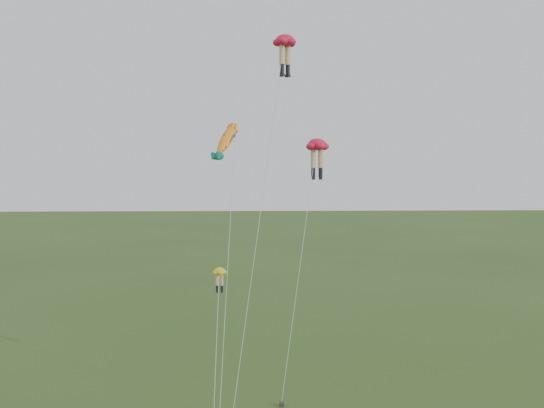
{
  "coord_description": "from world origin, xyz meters",
  "views": [
    {
      "loc": [
        1.03,
        -35.03,
        13.87
      ],
      "look_at": [
        2.46,
        6.0,
        11.26
      ],
      "focal_mm": 40.0,
      "sensor_mm": 36.0,
      "label": 1
    }
  ],
  "objects": [
    {
      "name": "legs_kite_yellow",
      "position": [
        -0.92,
        1.64,
        6.92
      ],
      "size": [
        0.92,
        5.65,
        7.63
      ],
      "rotation": [
        0.0,
        0.0,
        0.0
      ],
      "color": "yellow",
      "rests_on": "ground"
    },
    {
      "name": "legs_kite_red_mid",
      "position": [
        5.25,
        3.88,
        14.85
      ],
      "size": [
        3.42,
        5.85,
        15.62
      ],
      "rotation": [
        0.0,
        0.0,
        -0.0
      ],
      "color": "red",
      "rests_on": "ground"
    },
    {
      "name": "legs_kite_red_high",
      "position": [
        3.37,
        7.28,
        22.05
      ],
      "size": [
        4.71,
        11.31,
        22.93
      ],
      "rotation": [
        0.0,
        0.0,
        0.62
      ],
      "color": "red",
      "rests_on": "ground"
    },
    {
      "name": "fish_kite",
      "position": [
        -0.64,
        8.01,
        15.72
      ],
      "size": [
        2.22,
        12.21,
        17.27
      ],
      "rotation": [
        0.72,
        0.0,
        -0.48
      ],
      "color": "yellow",
      "rests_on": "ground"
    },
    {
      "name": "ground",
      "position": [
        0.0,
        0.0,
        0.0
      ],
      "size": [
        300.0,
        300.0,
        0.0
      ],
      "primitive_type": "plane",
      "color": "#304E1B",
      "rests_on": "ground"
    }
  ]
}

